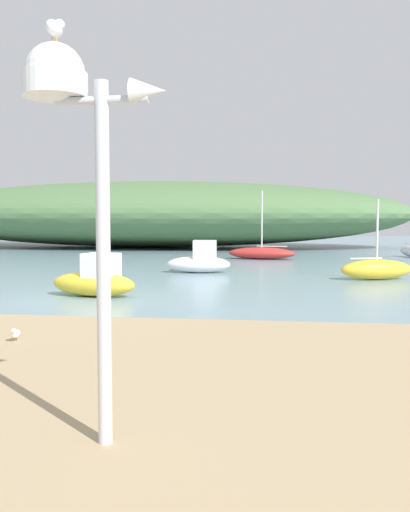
{
  "coord_description": "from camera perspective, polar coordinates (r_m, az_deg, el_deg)",
  "views": [
    {
      "loc": [
        4.95,
        -13.79,
        2.1
      ],
      "look_at": [
        2.6,
        3.7,
        0.93
      ],
      "focal_mm": 38.4,
      "sensor_mm": 36.0,
      "label": 1
    }
  ],
  "objects": [
    {
      "name": "mast_structure",
      "position": [
        4.81,
        -13.84,
        14.23
      ],
      "size": [
        1.2,
        0.53,
        3.36
      ],
      "color": "silver",
      "rests_on": "beach_sand"
    },
    {
      "name": "sailboat_inner_mooring",
      "position": [
        20.13,
        17.43,
        -1.31
      ],
      "size": [
        2.74,
        1.54,
        2.81
      ],
      "color": "gold",
      "rests_on": "ground"
    },
    {
      "name": "sailboat_far_right",
      "position": [
        29.37,
        5.93,
        0.31
      ],
      "size": [
        3.75,
        1.69,
        3.65
      ],
      "color": "#B72D28",
      "rests_on": "ground"
    },
    {
      "name": "distant_hill",
      "position": [
        43.23,
        -6.16,
        4.34
      ],
      "size": [
        40.56,
        15.68,
        5.06
      ],
      "primitive_type": "ellipsoid",
      "color": "#517547",
      "rests_on": "ground"
    },
    {
      "name": "seagull_by_mast",
      "position": [
        9.15,
        -19.12,
        -7.6
      ],
      "size": [
        0.12,
        0.31,
        0.22
      ],
      "color": "orange",
      "rests_on": "beach_sand"
    },
    {
      "name": "seagull_on_radar",
      "position": [
        5.04,
        -15.35,
        21.98
      ],
      "size": [
        0.12,
        0.31,
        0.22
      ],
      "color": "orange",
      "rests_on": "mast_structure"
    },
    {
      "name": "motorboat_far_left",
      "position": [
        21.72,
        -0.5,
        -0.51
      ],
      "size": [
        2.58,
        1.07,
        1.29
      ],
      "color": "white",
      "rests_on": "ground"
    },
    {
      "name": "ground_plane",
      "position": [
        14.8,
        -12.02,
        -4.46
      ],
      "size": [
        120.0,
        120.0,
        0.0
      ],
      "primitive_type": "plane",
      "color": "#7A99A8"
    },
    {
      "name": "motorboat_off_point",
      "position": [
        15.3,
        -11.37,
        -2.47
      ],
      "size": [
        2.64,
        1.41,
        1.2
      ],
      "color": "gold",
      "rests_on": "ground"
    }
  ]
}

